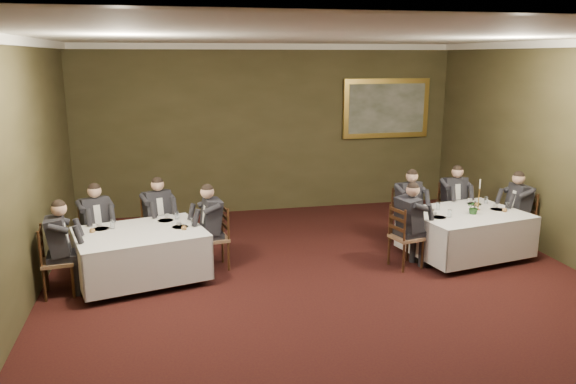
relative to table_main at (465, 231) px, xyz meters
name	(u,v)px	position (x,y,z in m)	size (l,w,h in m)	color
ground	(340,306)	(-2.59, -1.37, -0.45)	(10.00, 10.00, 0.00)	black
ceiling	(346,35)	(-2.59, -1.37, 3.05)	(8.00, 10.00, 0.10)	silver
back_wall	(269,129)	(-2.59, 3.63, 1.30)	(8.00, 0.10, 3.50)	#37331B
left_wall	(0,195)	(-6.59, -1.37, 1.30)	(0.10, 10.00, 3.50)	#37331B
crown_molding	(346,40)	(-2.59, -1.37, 2.99)	(8.00, 10.00, 0.12)	white
table_main	(465,231)	(0.00, 0.00, 0.00)	(2.07, 1.71, 0.67)	#32190D
table_second	(141,252)	(-5.19, 0.12, 0.00)	(2.09, 1.77, 0.67)	#32190D
chair_main_backleft	(406,228)	(-0.66, 0.84, -0.17)	(0.53, 0.51, 1.00)	brown
diner_main_backleft	(407,216)	(-0.66, 0.83, 0.06)	(0.50, 0.56, 1.35)	black
chair_main_backright	(451,222)	(0.32, 1.02, -0.17)	(0.44, 0.42, 1.00)	brown
diner_main_backright	(452,210)	(0.32, 1.01, 0.06)	(0.42, 0.48, 1.35)	black
chair_main_endleft	(405,250)	(-1.15, -0.21, -0.17)	(0.51, 0.52, 1.00)	brown
diner_main_endleft	(406,236)	(-1.14, -0.21, 0.06)	(0.56, 0.50, 1.35)	black
chair_main_endright	(518,232)	(1.15, 0.21, -0.17)	(0.43, 0.45, 1.00)	brown
diner_main_endright	(519,219)	(1.14, 0.21, 0.06)	(0.49, 0.43, 1.35)	black
chair_sec_backleft	(97,248)	(-5.89, 0.90, -0.17)	(0.57, 0.56, 1.00)	brown
diner_sec_backleft	(97,235)	(-5.89, 0.89, 0.06)	(0.55, 0.60, 1.35)	black
chair_sec_backright	(158,240)	(-4.95, 1.14, -0.17)	(0.57, 0.56, 1.00)	brown
diner_sec_backright	(158,227)	(-4.94, 1.13, 0.06)	(0.55, 0.60, 1.35)	black
chair_sec_endright	(215,251)	(-4.08, 0.39, -0.17)	(0.48, 0.49, 1.00)	brown
diner_sec_endright	(214,237)	(-4.09, 0.39, 0.06)	(0.53, 0.46, 1.35)	black
chair_sec_endleft	(58,275)	(-6.31, -0.16, -0.17)	(0.46, 0.48, 1.00)	brown
diner_sec_endleft	(58,260)	(-6.29, -0.16, 0.06)	(0.52, 0.45, 1.35)	black
centerpiece	(474,206)	(0.07, -0.11, 0.44)	(0.22, 0.19, 0.25)	#2D5926
candlestick	(479,198)	(0.27, 0.10, 0.51)	(0.08, 0.08, 0.53)	#C68D3C
place_setting_table_main	(429,207)	(-0.51, 0.32, 0.35)	(0.33, 0.31, 0.14)	white
place_setting_table_second	(104,226)	(-5.70, 0.40, 0.35)	(0.33, 0.31, 0.14)	white
painting	(386,108)	(0.00, 3.56, 1.69)	(1.95, 0.09, 1.28)	#E8B955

